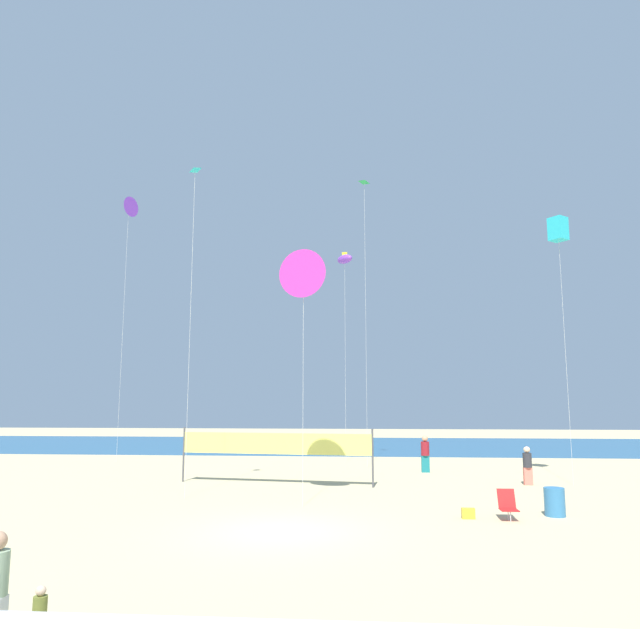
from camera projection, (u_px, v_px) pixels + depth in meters
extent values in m
plane|color=#D1BC89|center=(281.00, 531.00, 15.77)|extent=(120.00, 120.00, 0.00)
cube|color=#28608C|center=(338.00, 445.00, 47.15)|extent=(120.00, 20.00, 0.01)
cube|color=#19727A|center=(38.00, 635.00, 8.28)|extent=(0.19, 0.11, 0.40)
cylinder|color=olive|center=(40.00, 608.00, 8.33)|extent=(0.20, 0.20, 0.33)
sphere|color=beige|center=(41.00, 591.00, 8.37)|extent=(0.15, 0.15, 0.15)
cube|color=#19727A|center=(425.00, 464.00, 29.01)|extent=(0.40, 0.24, 0.83)
cylinder|color=maroon|center=(425.00, 448.00, 29.12)|extent=(0.42, 0.42, 0.69)
sphere|color=tan|center=(425.00, 438.00, 29.19)|extent=(0.31, 0.31, 0.31)
cube|color=#EA7260|center=(528.00, 476.00, 24.56)|extent=(0.35, 0.21, 0.74)
cylinder|color=#2D2D33|center=(527.00, 460.00, 24.66)|extent=(0.37, 0.37, 0.61)
sphere|color=beige|center=(527.00, 450.00, 24.72)|extent=(0.27, 0.27, 0.27)
cube|color=red|center=(509.00, 510.00, 17.19)|extent=(0.52, 0.48, 0.03)
cube|color=red|center=(506.00, 499.00, 17.51)|extent=(0.52, 0.23, 0.57)
cylinder|color=silver|center=(511.00, 516.00, 17.02)|extent=(0.03, 0.03, 0.32)
cylinder|color=silver|center=(508.00, 515.00, 17.30)|extent=(0.03, 0.03, 0.32)
cylinder|color=teal|center=(555.00, 502.00, 17.92)|extent=(0.62, 0.62, 0.87)
cylinder|color=#4C4C51|center=(184.00, 454.00, 25.78)|extent=(0.08, 0.08, 2.40)
cylinder|color=#4C4C51|center=(373.00, 458.00, 23.99)|extent=(0.08, 0.08, 2.40)
cube|color=#EAE566|center=(275.00, 444.00, 24.96)|extent=(8.45, 1.15, 0.90)
cube|color=gold|center=(468.00, 513.00, 17.49)|extent=(0.39, 0.20, 0.31)
cylinder|color=silver|center=(345.00, 358.00, 34.90)|extent=(0.01, 0.01, 12.34)
ellipsoid|color=purple|center=(345.00, 259.00, 35.77)|extent=(1.33, 1.70, 0.72)
cube|color=yellow|center=(345.00, 255.00, 35.80)|extent=(0.32, 0.06, 0.40)
cylinder|color=silver|center=(303.00, 387.00, 20.10)|extent=(0.01, 0.01, 8.09)
cone|color=#D833A5|center=(304.00, 274.00, 20.67)|extent=(1.79, 0.68, 1.77)
cylinder|color=silver|center=(366.00, 320.00, 32.41)|extent=(0.01, 0.01, 16.24)
pyramid|color=green|center=(364.00, 181.00, 33.56)|extent=(0.60, 0.59, 0.24)
cylinder|color=silver|center=(566.00, 353.00, 25.22)|extent=(0.01, 0.01, 11.29)
cube|color=#26BFCC|center=(558.00, 229.00, 26.02)|extent=(0.93, 0.93, 1.06)
cylinder|color=silver|center=(190.00, 328.00, 22.07)|extent=(0.01, 0.01, 12.72)
pyramid|color=#26BFCC|center=(195.00, 169.00, 22.97)|extent=(0.40, 0.39, 0.22)
cylinder|color=silver|center=(123.00, 331.00, 34.80)|extent=(0.01, 0.01, 15.59)
cone|color=purple|center=(129.00, 207.00, 35.90)|extent=(0.81, 1.32, 1.26)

